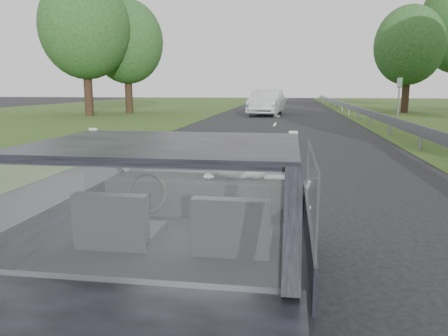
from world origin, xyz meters
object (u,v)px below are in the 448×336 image
(subject_car, at_px, (185,231))
(other_car, at_px, (267,102))
(highway_sign, at_px, (399,99))
(cat, at_px, (238,168))

(subject_car, bearing_deg, other_car, 91.84)
(other_car, bearing_deg, subject_car, -82.59)
(other_car, height_order, highway_sign, highway_sign)
(highway_sign, bearing_deg, other_car, 156.42)
(cat, height_order, highway_sign, highway_sign)
(subject_car, relative_size, other_car, 0.81)
(cat, bearing_deg, highway_sign, 68.19)
(other_car, xyz_separation_m, highway_sign, (7.31, -2.98, 0.32))
(other_car, bearing_deg, cat, -81.78)
(cat, bearing_deg, other_car, 86.92)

